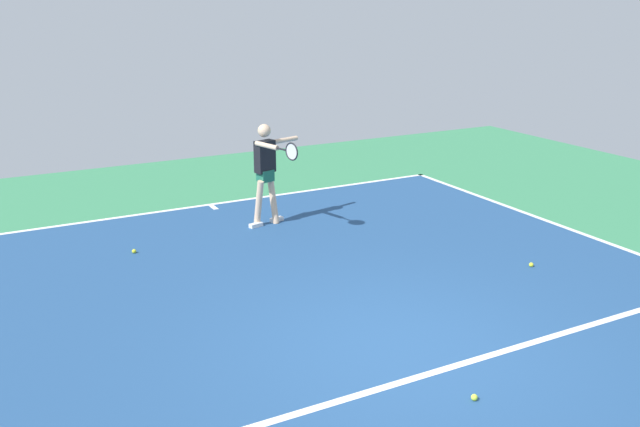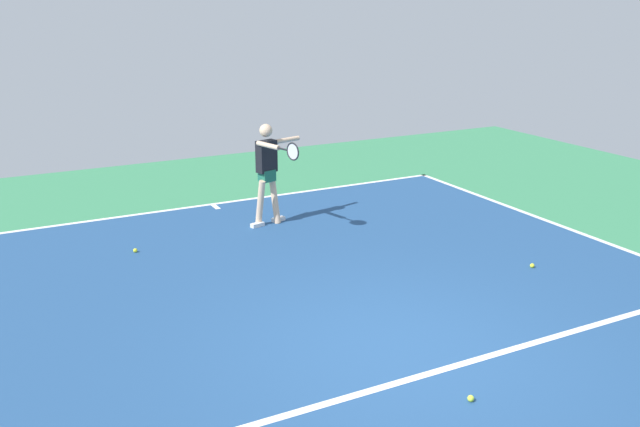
{
  "view_description": "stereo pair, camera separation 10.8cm",
  "coord_description": "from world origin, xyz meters",
  "px_view_note": "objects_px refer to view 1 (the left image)",
  "views": [
    {
      "loc": [
        4.09,
        5.67,
        3.77
      ],
      "look_at": [
        -0.24,
        -2.43,
        0.9
      ],
      "focal_mm": 38.72,
      "sensor_mm": 36.0,
      "label": 1
    },
    {
      "loc": [
        3.99,
        5.72,
        3.77
      ],
      "look_at": [
        -0.24,
        -2.43,
        0.9
      ],
      "focal_mm": 38.72,
      "sensor_mm": 36.0,
      "label": 2
    }
  ],
  "objects_px": {
    "tennis_player": "(267,167)",
    "tennis_ball_far_corner": "(474,397)",
    "tennis_ball_by_baseline": "(531,265)",
    "tennis_ball_near_player": "(134,251)"
  },
  "relations": [
    {
      "from": "tennis_player",
      "to": "tennis_ball_near_player",
      "type": "height_order",
      "value": "tennis_player"
    },
    {
      "from": "tennis_ball_near_player",
      "to": "tennis_ball_by_baseline",
      "type": "bearing_deg",
      "value": 146.52
    },
    {
      "from": "tennis_player",
      "to": "tennis_ball_by_baseline",
      "type": "distance_m",
      "value": 4.58
    },
    {
      "from": "tennis_player",
      "to": "tennis_ball_by_baseline",
      "type": "height_order",
      "value": "tennis_player"
    },
    {
      "from": "tennis_player",
      "to": "tennis_ball_near_player",
      "type": "bearing_deg",
      "value": -7.26
    },
    {
      "from": "tennis_ball_by_baseline",
      "to": "tennis_ball_far_corner",
      "type": "xyz_separation_m",
      "value": [
        3.06,
        2.36,
        0.0
      ]
    },
    {
      "from": "tennis_player",
      "to": "tennis_ball_near_player",
      "type": "xyz_separation_m",
      "value": [
        2.41,
        0.32,
        -0.99
      ]
    },
    {
      "from": "tennis_ball_far_corner",
      "to": "tennis_ball_near_player",
      "type": "height_order",
      "value": "same"
    },
    {
      "from": "tennis_player",
      "to": "tennis_ball_by_baseline",
      "type": "xyz_separation_m",
      "value": [
        -2.61,
        3.64,
        -0.99
      ]
    },
    {
      "from": "tennis_player",
      "to": "tennis_ball_far_corner",
      "type": "height_order",
      "value": "tennis_player"
    }
  ]
}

